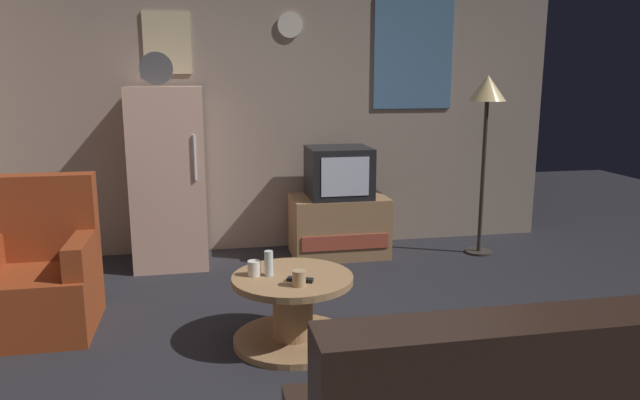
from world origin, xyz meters
The scene contains 12 objects.
ground_plane centered at (0.00, 0.00, 0.00)m, with size 12.00×12.00×0.00m, color #232328.
wall_with_art centered at (0.01, 2.45, 1.36)m, with size 5.20×0.12×2.70m.
fridge centered at (-0.98, 2.06, 0.75)m, with size 0.60×0.62×1.77m.
tv_stand centered at (0.48, 2.02, 0.27)m, with size 0.84×0.53×0.53m.
crt_tv centered at (0.47, 2.02, 0.75)m, with size 0.54×0.51×0.44m.
standing_lamp centered at (1.74, 1.83, 1.36)m, with size 0.32×0.32×1.59m.
coffee_table centered at (-0.20, 0.31, 0.21)m, with size 0.72×0.72×0.43m.
wine_glass centered at (-0.33, 0.34, 0.50)m, with size 0.05×0.05×0.15m, color silver.
mug_ceramic_white centered at (-0.42, 0.35, 0.47)m, with size 0.08×0.08×0.09m, color silver.
mug_ceramic_tan centered at (-0.19, 0.13, 0.47)m, with size 0.08×0.08×0.09m, color tan.
remote_control centered at (-0.17, 0.20, 0.44)m, with size 0.15×0.04×0.02m, color black.
armchair centered at (-1.74, 0.85, 0.34)m, with size 0.68×0.68×0.96m.
Camera 1 is at (-0.68, -3.00, 1.58)m, focal length 33.35 mm.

